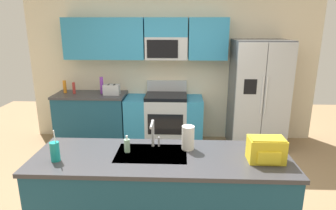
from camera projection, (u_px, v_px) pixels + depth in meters
The scene contains 15 objects.
ground_plane at pixel (166, 199), 3.61m from camera, with size 9.00×9.00×0.00m, color #997A56.
kitchen_wall_unit at pixel (164, 60), 5.22m from camera, with size 5.20×0.43×2.60m.
back_counter at pixel (92, 118), 5.28m from camera, with size 1.25×0.63×0.90m.
range_oven at pixel (164, 119), 5.23m from camera, with size 1.36×0.61×1.10m.
refrigerator at pixel (258, 95), 4.96m from camera, with size 0.90×0.76×1.85m.
island_counter at pixel (162, 197), 2.88m from camera, with size 2.44×0.81×0.90m.
toaster at pixel (112, 90), 5.06m from camera, with size 0.28×0.16×0.18m.
pepper_mill at pixel (74, 88), 5.14m from camera, with size 0.05×0.05×0.20m, color #B2332D.
bottle_purple at pixel (102, 85), 5.12m from camera, with size 0.06×0.06×0.30m, color purple.
bottle_orange at pixel (65, 87), 5.20m from camera, with size 0.06×0.06×0.22m, color orange.
sink_faucet at pixel (153, 132), 2.90m from camera, with size 0.08×0.21×0.28m.
drink_cup_teal at pixel (55, 151), 2.63m from camera, with size 0.08×0.08×0.30m.
soap_dispenser at pixel (127, 145), 2.82m from camera, with size 0.06×0.06×0.17m.
paper_towel_roll at pixel (188, 138), 2.87m from camera, with size 0.12×0.12×0.24m, color white.
backpack at pixel (266, 149), 2.62m from camera, with size 0.32×0.22×0.23m.
Camera 1 is at (0.15, -3.15, 2.12)m, focal length 31.09 mm.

